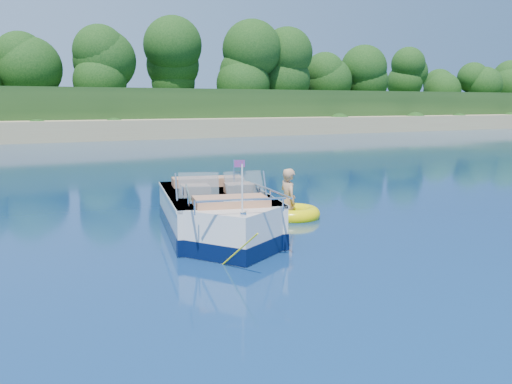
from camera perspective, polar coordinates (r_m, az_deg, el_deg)
ground at (r=9.49m, az=-0.88°, el=-7.99°), size 160.00×160.00×0.00m
treeline at (r=49.32m, az=-24.08°, el=11.35°), size 150.00×7.12×8.19m
motorboat at (r=11.98m, az=-3.73°, el=-2.57°), size 3.02×5.79×1.97m
tow_tube at (r=13.88m, az=3.58°, el=-2.19°), size 1.83×1.83×0.37m
boy at (r=13.86m, az=3.12°, el=-2.60°), size 0.45×0.90×1.72m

